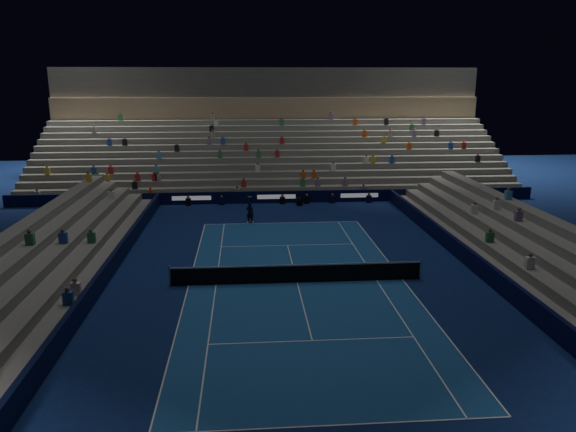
{
  "coord_description": "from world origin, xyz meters",
  "views": [
    {
      "loc": [
        -2.51,
        -26.13,
        10.13
      ],
      "look_at": [
        0.0,
        6.0,
        2.0
      ],
      "focal_mm": 34.17,
      "sensor_mm": 36.0,
      "label": 1
    }
  ],
  "objects": [
    {
      "name": "ground",
      "position": [
        0.0,
        0.0,
        0.0
      ],
      "size": [
        90.0,
        90.0,
        0.0
      ],
      "primitive_type": "plane",
      "color": "#0D1D4F",
      "rests_on": "ground"
    },
    {
      "name": "court_surface",
      "position": [
        0.0,
        0.0,
        0.01
      ],
      "size": [
        10.97,
        23.77,
        0.01
      ],
      "primitive_type": "cube",
      "color": "#194A8A",
      "rests_on": "ground"
    },
    {
      "name": "sponsor_barrier_far",
      "position": [
        0.0,
        18.5,
        0.5
      ],
      "size": [
        44.0,
        0.25,
        1.0
      ],
      "primitive_type": "cube",
      "color": "black",
      "rests_on": "ground"
    },
    {
      "name": "sponsor_barrier_east",
      "position": [
        9.7,
        0.0,
        0.5
      ],
      "size": [
        0.25,
        37.0,
        1.0
      ],
      "primitive_type": "cube",
      "color": "black",
      "rests_on": "ground"
    },
    {
      "name": "sponsor_barrier_west",
      "position": [
        -9.7,
        0.0,
        0.5
      ],
      "size": [
        0.25,
        37.0,
        1.0
      ],
      "primitive_type": "cube",
      "color": "black",
      "rests_on": "ground"
    },
    {
      "name": "grandstand_main",
      "position": [
        0.0,
        27.9,
        3.38
      ],
      "size": [
        44.0,
        15.2,
        11.2
      ],
      "color": "slate",
      "rests_on": "ground"
    },
    {
      "name": "grandstand_east",
      "position": [
        13.17,
        0.0,
        0.92
      ],
      "size": [
        5.0,
        37.0,
        2.5
      ],
      "color": "slate",
      "rests_on": "ground"
    },
    {
      "name": "grandstand_west",
      "position": [
        -13.17,
        0.0,
        0.92
      ],
      "size": [
        5.0,
        37.0,
        2.5
      ],
      "color": "slate",
      "rests_on": "ground"
    },
    {
      "name": "tennis_net",
      "position": [
        0.0,
        0.0,
        0.5
      ],
      "size": [
        12.9,
        0.1,
        1.1
      ],
      "color": "#B2B2B7",
      "rests_on": "ground"
    },
    {
      "name": "tennis_player",
      "position": [
        -2.26,
        12.0,
        0.79
      ],
      "size": [
        0.67,
        0.56,
        1.57
      ],
      "primitive_type": "imported",
      "rotation": [
        0.0,
        0.0,
        2.78
      ],
      "color": "black",
      "rests_on": "ground"
    },
    {
      "name": "broadcast_camera",
      "position": [
        1.82,
        17.44,
        0.32
      ],
      "size": [
        0.53,
        0.95,
        0.61
      ],
      "color": "black",
      "rests_on": "ground"
    }
  ]
}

